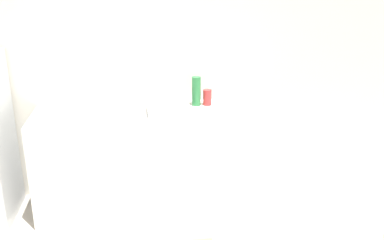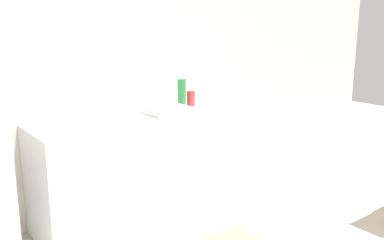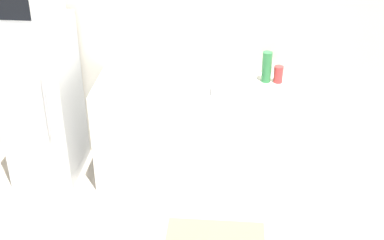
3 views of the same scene
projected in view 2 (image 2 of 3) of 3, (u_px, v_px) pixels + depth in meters
The scene contains 5 objects.
wall_back at pixel (92, 73), 3.75m from camera, with size 8.00×0.06×2.60m, color silver.
counter at pixel (142, 168), 3.81m from camera, with size 1.89×0.66×0.93m, color silver.
sink_basin at pixel (168, 110), 3.82m from camera, with size 0.38×0.32×0.06m, color #9EA3A8.
bottle_tall at pixel (182, 93), 4.09m from camera, with size 0.08×0.08×0.27m, color #2D7F42.
bottle_short at pixel (191, 98), 4.16m from camera, with size 0.08×0.08×0.15m, color red.
Camera 2 is at (-1.56, -0.31, 1.74)m, focal length 40.00 mm.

